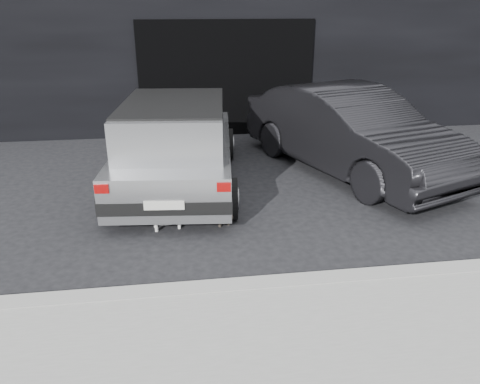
{
  "coord_description": "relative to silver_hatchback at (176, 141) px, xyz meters",
  "views": [
    {
      "loc": [
        -0.21,
        -6.87,
        2.95
      ],
      "look_at": [
        0.6,
        -1.08,
        0.56
      ],
      "focal_mm": 35.0,
      "sensor_mm": 36.0,
      "label": 1
    }
  ],
  "objects": [
    {
      "name": "ground",
      "position": [
        0.23,
        -0.72,
        -0.81
      ],
      "size": [
        80.0,
        80.0,
        0.0
      ],
      "primitive_type": "plane",
      "color": "black",
      "rests_on": "ground"
    },
    {
      "name": "building_facade",
      "position": [
        1.23,
        5.28,
        1.69
      ],
      "size": [
        34.0,
        4.0,
        5.0
      ],
      "primitive_type": "cube",
      "color": "black",
      "rests_on": "ground"
    },
    {
      "name": "cat_white",
      "position": [
        -0.14,
        -1.6,
        -0.63
      ],
      "size": [
        0.8,
        0.35,
        0.38
      ],
      "rotation": [
        0.0,
        0.0,
        -1.43
      ],
      "color": "silver",
      "rests_on": "ground"
    },
    {
      "name": "curb",
      "position": [
        1.23,
        -3.32,
        -0.75
      ],
      "size": [
        18.0,
        0.25,
        0.12
      ],
      "primitive_type": "cube",
      "color": "gray",
      "rests_on": "ground"
    },
    {
      "name": "garage_opening",
      "position": [
        1.23,
        3.27,
        0.49
      ],
      "size": [
        4.0,
        0.1,
        2.6
      ],
      "primitive_type": "cube",
      "color": "black",
      "rests_on": "ground"
    },
    {
      "name": "cat_siamese",
      "position": [
        0.58,
        -1.55,
        -0.68
      ],
      "size": [
        0.44,
        0.76,
        0.28
      ],
      "rotation": [
        0.0,
        0.0,
        3.49
      ],
      "color": "beige",
      "rests_on": "ground"
    },
    {
      "name": "silver_hatchback",
      "position": [
        0.0,
        0.0,
        0.0
      ],
      "size": [
        2.32,
        4.19,
        1.48
      ],
      "rotation": [
        0.0,
        0.0,
        -0.1
      ],
      "color": "#A1A3A6",
      "rests_on": "ground"
    },
    {
      "name": "second_car",
      "position": [
        3.14,
        0.35,
        -0.04
      ],
      "size": [
        3.22,
        4.96,
        1.54
      ],
      "primitive_type": "imported",
      "rotation": [
        0.0,
        0.0,
        0.37
      ],
      "color": "black",
      "rests_on": "ground"
    },
    {
      "name": "sidewalk",
      "position": [
        1.23,
        -4.52,
        -0.76
      ],
      "size": [
        18.0,
        2.2,
        0.11
      ],
      "primitive_type": "cube",
      "color": "gray",
      "rests_on": "ground"
    }
  ]
}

